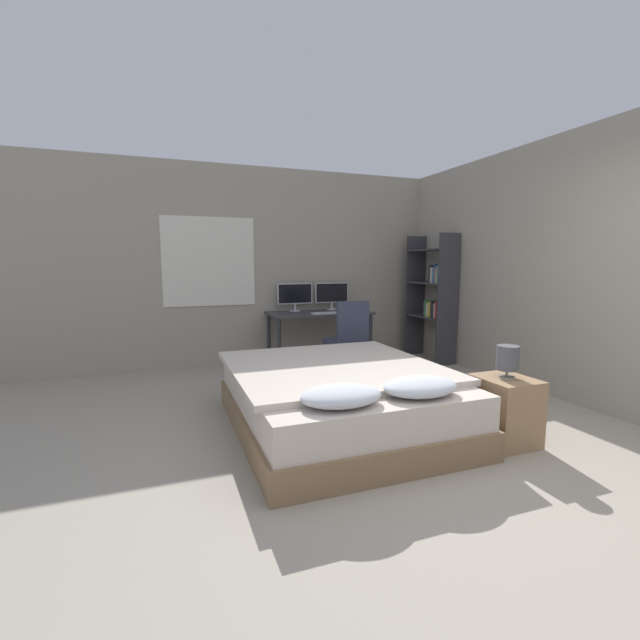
{
  "coord_description": "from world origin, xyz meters",
  "views": [
    {
      "loc": [
        -1.96,
        -1.82,
        1.4
      ],
      "look_at": [
        -0.26,
        2.76,
        0.75
      ],
      "focal_mm": 24.0,
      "sensor_mm": 36.0,
      "label": 1
    }
  ],
  "objects_px": {
    "monitor_right": "(332,294)",
    "office_chair": "(348,347)",
    "desk": "(319,318)",
    "monitor_left": "(295,295)",
    "bed": "(338,397)",
    "computer_mouse": "(344,312)",
    "bookshelf": "(434,293)",
    "bedside_lamp": "(508,359)",
    "nightstand": "(505,410)",
    "keyboard": "(325,313)"
  },
  "relations": [
    {
      "from": "office_chair",
      "to": "bookshelf",
      "type": "height_order",
      "value": "bookshelf"
    },
    {
      "from": "monitor_right",
      "to": "computer_mouse",
      "type": "relative_size",
      "value": 7.23
    },
    {
      "from": "computer_mouse",
      "to": "office_chair",
      "type": "bearing_deg",
      "value": -109.25
    },
    {
      "from": "nightstand",
      "to": "office_chair",
      "type": "height_order",
      "value": "office_chair"
    },
    {
      "from": "nightstand",
      "to": "bedside_lamp",
      "type": "xyz_separation_m",
      "value": [
        0.0,
        0.0,
        0.41
      ]
    },
    {
      "from": "desk",
      "to": "monitor_left",
      "type": "bearing_deg",
      "value": 140.02
    },
    {
      "from": "desk",
      "to": "bookshelf",
      "type": "distance_m",
      "value": 1.69
    },
    {
      "from": "monitor_right",
      "to": "office_chair",
      "type": "relative_size",
      "value": 0.53
    },
    {
      "from": "computer_mouse",
      "to": "monitor_left",
      "type": "bearing_deg",
      "value": 139.96
    },
    {
      "from": "bedside_lamp",
      "to": "computer_mouse",
      "type": "height_order",
      "value": "bedside_lamp"
    },
    {
      "from": "monitor_right",
      "to": "bookshelf",
      "type": "xyz_separation_m",
      "value": [
        1.33,
        -0.61,
        0.02
      ]
    },
    {
      "from": "computer_mouse",
      "to": "monitor_right",
      "type": "bearing_deg",
      "value": 89.35
    },
    {
      "from": "monitor_left",
      "to": "computer_mouse",
      "type": "height_order",
      "value": "monitor_left"
    },
    {
      "from": "computer_mouse",
      "to": "bookshelf",
      "type": "xyz_separation_m",
      "value": [
        1.34,
        -0.14,
        0.23
      ]
    },
    {
      "from": "monitor_right",
      "to": "monitor_left",
      "type": "bearing_deg",
      "value": 180.0
    },
    {
      "from": "monitor_right",
      "to": "bookshelf",
      "type": "height_order",
      "value": "bookshelf"
    },
    {
      "from": "monitor_left",
      "to": "office_chair",
      "type": "bearing_deg",
      "value": -71.85
    },
    {
      "from": "monitor_left",
      "to": "office_chair",
      "type": "xyz_separation_m",
      "value": [
        0.35,
        -1.05,
        -0.58
      ]
    },
    {
      "from": "bookshelf",
      "to": "monitor_right",
      "type": "bearing_deg",
      "value": 155.58
    },
    {
      "from": "bed",
      "to": "desk",
      "type": "bearing_deg",
      "value": 73.61
    },
    {
      "from": "computer_mouse",
      "to": "desk",
      "type": "bearing_deg",
      "value": 139.9
    },
    {
      "from": "desk",
      "to": "computer_mouse",
      "type": "distance_m",
      "value": 0.37
    },
    {
      "from": "nightstand",
      "to": "bedside_lamp",
      "type": "distance_m",
      "value": 0.41
    },
    {
      "from": "bed",
      "to": "computer_mouse",
      "type": "bearing_deg",
      "value": 65.19
    },
    {
      "from": "bed",
      "to": "bedside_lamp",
      "type": "relative_size",
      "value": 8.12
    },
    {
      "from": "nightstand",
      "to": "computer_mouse",
      "type": "distance_m",
      "value": 2.81
    },
    {
      "from": "bed",
      "to": "monitor_left",
      "type": "distance_m",
      "value": 2.62
    },
    {
      "from": "keyboard",
      "to": "bed",
      "type": "bearing_deg",
      "value": -108.14
    },
    {
      "from": "monitor_left",
      "to": "keyboard",
      "type": "height_order",
      "value": "monitor_left"
    },
    {
      "from": "bed",
      "to": "bedside_lamp",
      "type": "bearing_deg",
      "value": -33.83
    },
    {
      "from": "bedside_lamp",
      "to": "nightstand",
      "type": "bearing_deg",
      "value": 0.0
    },
    {
      "from": "bed",
      "to": "computer_mouse",
      "type": "height_order",
      "value": "computer_mouse"
    },
    {
      "from": "bed",
      "to": "office_chair",
      "type": "xyz_separation_m",
      "value": [
        0.73,
        1.44,
        0.12
      ]
    },
    {
      "from": "monitor_left",
      "to": "bookshelf",
      "type": "xyz_separation_m",
      "value": [
        1.89,
        -0.61,
        0.02
      ]
    },
    {
      "from": "computer_mouse",
      "to": "office_chair",
      "type": "distance_m",
      "value": 0.73
    },
    {
      "from": "bedside_lamp",
      "to": "bookshelf",
      "type": "distance_m",
      "value": 2.89
    },
    {
      "from": "bed",
      "to": "bedside_lamp",
      "type": "height_order",
      "value": "bedside_lamp"
    },
    {
      "from": "desk",
      "to": "monitor_left",
      "type": "height_order",
      "value": "monitor_left"
    },
    {
      "from": "bed",
      "to": "bedside_lamp",
      "type": "xyz_separation_m",
      "value": [
        1.1,
        -0.74,
        0.41
      ]
    },
    {
      "from": "desk",
      "to": "monitor_right",
      "type": "height_order",
      "value": "monitor_right"
    },
    {
      "from": "desk",
      "to": "keyboard",
      "type": "distance_m",
      "value": 0.25
    },
    {
      "from": "bed",
      "to": "office_chair",
      "type": "distance_m",
      "value": 1.62
    },
    {
      "from": "office_chair",
      "to": "bookshelf",
      "type": "relative_size",
      "value": 0.53
    },
    {
      "from": "desk",
      "to": "office_chair",
      "type": "distance_m",
      "value": 0.86
    },
    {
      "from": "desk",
      "to": "monitor_left",
      "type": "relative_size",
      "value": 2.78
    },
    {
      "from": "desk",
      "to": "bookshelf",
      "type": "bearing_deg",
      "value": -13.0
    },
    {
      "from": "bedside_lamp",
      "to": "monitor_right",
      "type": "xyz_separation_m",
      "value": [
        -0.16,
        3.23,
        0.29
      ]
    },
    {
      "from": "office_chair",
      "to": "monitor_left",
      "type": "bearing_deg",
      "value": 108.15
    },
    {
      "from": "monitor_right",
      "to": "keyboard",
      "type": "distance_m",
      "value": 0.58
    },
    {
      "from": "bed",
      "to": "office_chair",
      "type": "bearing_deg",
      "value": 63.04
    }
  ]
}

